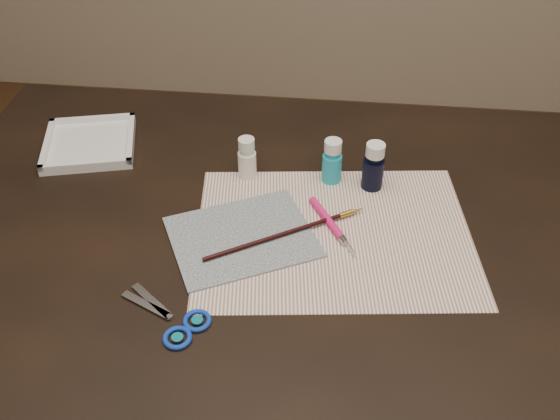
# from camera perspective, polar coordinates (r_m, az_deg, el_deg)

# --- Properties ---
(table) EXTENTS (1.30, 0.90, 0.75)m
(table) POSITION_cam_1_polar(r_m,az_deg,el_deg) (1.35, -0.00, -13.93)
(table) COLOR black
(table) RESTS_ON ground
(paper) EXTENTS (0.50, 0.41, 0.00)m
(paper) POSITION_cam_1_polar(r_m,az_deg,el_deg) (1.07, 4.94, -2.20)
(paper) COLOR white
(paper) RESTS_ON table
(canvas) EXTENTS (0.29, 0.27, 0.00)m
(canvas) POSITION_cam_1_polar(r_m,az_deg,el_deg) (1.05, -3.49, -2.46)
(canvas) COLOR black
(canvas) RESTS_ON paper
(paint_bottle_white) EXTENTS (0.04, 0.04, 0.08)m
(paint_bottle_white) POSITION_cam_1_polar(r_m,az_deg,el_deg) (1.17, -3.04, 4.76)
(paint_bottle_white) COLOR white
(paint_bottle_white) RESTS_ON table
(paint_bottle_cyan) EXTENTS (0.04, 0.04, 0.09)m
(paint_bottle_cyan) POSITION_cam_1_polar(r_m,az_deg,el_deg) (1.16, 4.78, 4.48)
(paint_bottle_cyan) COLOR #1CA3BC
(paint_bottle_cyan) RESTS_ON table
(paint_bottle_navy) EXTENTS (0.04, 0.04, 0.10)m
(paint_bottle_navy) POSITION_cam_1_polar(r_m,az_deg,el_deg) (1.15, 8.55, 3.97)
(paint_bottle_navy) COLOR black
(paint_bottle_navy) RESTS_ON table
(paintbrush) EXTENTS (0.26, 0.17, 0.01)m
(paintbrush) POSITION_cam_1_polar(r_m,az_deg,el_deg) (1.05, 0.68, -2.08)
(paintbrush) COLOR black
(paintbrush) RESTS_ON canvas
(craft_knife) EXTENTS (0.09, 0.15, 0.01)m
(craft_knife) POSITION_cam_1_polar(r_m,az_deg,el_deg) (1.07, 4.93, -1.58)
(craft_knife) COLOR #EC1D6F
(craft_knife) RESTS_ON paper
(scissors) EXTENTS (0.19, 0.15, 0.01)m
(scissors) POSITION_cam_1_polar(r_m,az_deg,el_deg) (0.95, -10.93, -9.36)
(scissors) COLOR silver
(scissors) RESTS_ON table
(palette_tray) EXTENTS (0.21, 0.21, 0.02)m
(palette_tray) POSITION_cam_1_polar(r_m,az_deg,el_deg) (1.32, -17.01, 5.89)
(palette_tray) COLOR white
(palette_tray) RESTS_ON table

